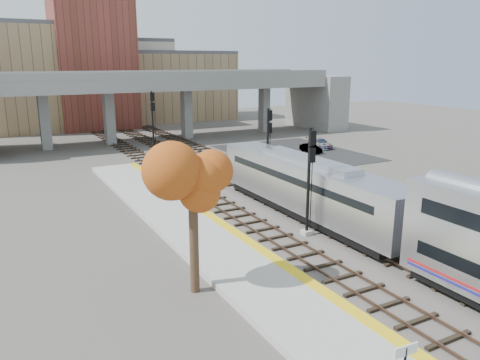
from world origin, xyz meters
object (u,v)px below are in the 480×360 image
locomotive (307,186)px  tree (192,185)px  signal_mast_mid (268,149)px  car_b (311,148)px  signal_mast_near (309,184)px  car_a (275,156)px  car_c (320,143)px  signal_mast_far (153,123)px

locomotive → tree: size_ratio=2.65×
signal_mast_mid → car_b: bearing=40.0°
signal_mast_near → car_b: signal_mast_near is taller
locomotive → tree: (-11.38, -6.56, 3.05)m
signal_mast_mid → car_b: 16.99m
signal_mast_near → car_a: bearing=62.6°
locomotive → car_c: locomotive is taller
signal_mast_near → signal_mast_far: bearing=90.0°
locomotive → car_a: locomotive is taller
car_b → car_c: size_ratio=0.77×
tree → locomotive: bearing=30.0°
signal_mast_mid → car_a: (6.19, 8.41, -2.70)m
locomotive → signal_mast_near: bearing=-124.7°
signal_mast_far → locomotive: bearing=-85.6°
signal_mast_near → car_b: size_ratio=2.13×
signal_mast_mid → car_b: (12.83, 10.78, -2.81)m
signal_mast_mid → signal_mast_near: bearing=-109.7°
signal_mast_far → car_c: bearing=-17.9°
signal_mast_mid → tree: tree is taller
car_b → car_c: (2.88, 1.99, 0.08)m
tree → car_a: 30.88m
tree → car_c: tree is taller
signal_mast_near → signal_mast_far: signal_mast_far is taller
signal_mast_mid → locomotive: bearing=-103.3°
signal_mast_mid → car_b: signal_mast_mid is taller
car_a → signal_mast_far: bearing=133.1°
signal_mast_far → tree: bearing=-105.2°
signal_mast_near → car_a: size_ratio=1.82×
tree → car_b: (26.21, 25.79, -4.75)m
car_b → car_c: bearing=33.7°
locomotive → tree: bearing=-150.0°
signal_mast_mid → car_a: size_ratio=1.81×
locomotive → signal_mast_near: size_ratio=2.76×
signal_mast_near → signal_mast_mid: signal_mast_near is taller
locomotive → signal_mast_far: signal_mast_far is taller
locomotive → signal_mast_far: (-2.10, 27.60, 1.47)m
car_c → signal_mast_near: bearing=-126.6°
signal_mast_near → locomotive: bearing=55.3°
car_a → car_c: car_a is taller
signal_mast_near → tree: tree is taller
signal_mast_near → car_a: 22.56m
locomotive → car_c: (17.71, 21.21, -1.63)m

